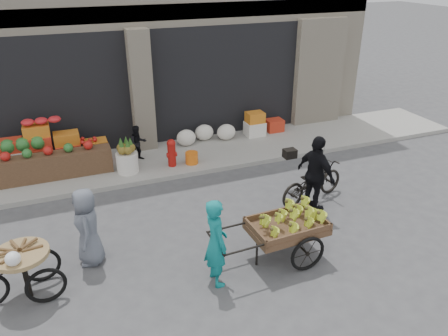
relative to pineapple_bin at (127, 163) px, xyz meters
name	(u,v)px	position (x,y,z in m)	size (l,w,h in m)	color
ground	(206,252)	(0.75, -3.60, -0.37)	(80.00, 80.00, 0.00)	#424244
sidewalk	(154,161)	(0.75, 0.50, -0.31)	(18.00, 2.20, 0.12)	gray
building	(116,12)	(0.75, 4.43, 3.00)	(14.00, 6.45, 7.00)	beige
fruit_display	(48,150)	(-1.73, 0.78, 0.30)	(3.10, 1.12, 1.24)	red
pineapple_bin	(127,163)	(0.00, 0.00, 0.00)	(0.52, 0.52, 0.50)	silver
fire_hydrant	(172,152)	(1.10, -0.05, 0.13)	(0.22, 0.22, 0.71)	#A5140F
orange_bucket	(192,158)	(1.60, -0.10, -0.10)	(0.32, 0.32, 0.30)	orange
right_bay_goods	(237,128)	(3.36, 1.10, 0.04)	(3.35, 0.60, 0.70)	silver
seated_person	(138,143)	(0.40, 0.60, 0.21)	(0.45, 0.35, 0.93)	black
banana_cart	(285,225)	(1.97, -4.25, 0.30)	(2.26, 1.01, 0.93)	brown
vendor_woman	(216,242)	(0.64, -4.40, 0.40)	(0.56, 0.37, 1.54)	#0F777A
tricycle_cart	(23,267)	(-2.24, -3.64, 0.20)	(1.45, 0.93, 0.95)	#9E7F51
vendor_grey	(88,227)	(-1.20, -3.10, 0.34)	(0.69, 0.45, 1.42)	slate
bicycle	(312,182)	(3.54, -2.64, 0.08)	(0.60, 1.72, 0.90)	black
cyclist	(316,175)	(3.34, -3.04, 0.47)	(0.98, 0.41, 1.67)	black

